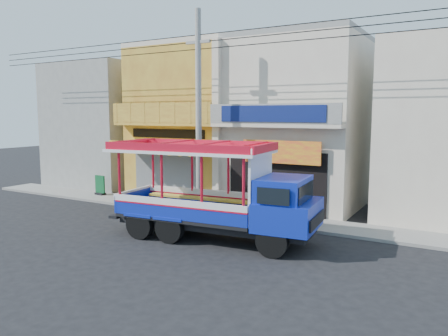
{
  "coord_description": "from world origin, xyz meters",
  "views": [
    {
      "loc": [
        9.54,
        -12.82,
        4.53
      ],
      "look_at": [
        0.74,
        2.5,
        2.34
      ],
      "focal_mm": 35.0,
      "sensor_mm": 36.0,
      "label": 1
    }
  ],
  "objects_px": {
    "utility_pole": "(201,102)",
    "potted_plant_a": "(274,207)",
    "potted_plant_b": "(265,204)",
    "green_sign": "(100,187)",
    "songthaew_truck": "(227,195)"
  },
  "relations": [
    {
      "from": "utility_pole",
      "to": "potted_plant_a",
      "type": "xyz_separation_m",
      "value": [
        3.12,
        0.82,
        -4.44
      ]
    },
    {
      "from": "utility_pole",
      "to": "potted_plant_b",
      "type": "height_order",
      "value": "utility_pole"
    },
    {
      "from": "green_sign",
      "to": "potted_plant_b",
      "type": "relative_size",
      "value": 1.03
    },
    {
      "from": "songthaew_truck",
      "to": "green_sign",
      "type": "distance_m",
      "value": 11.05
    },
    {
      "from": "songthaew_truck",
      "to": "potted_plant_a",
      "type": "distance_m",
      "value": 3.9
    },
    {
      "from": "utility_pole",
      "to": "songthaew_truck",
      "type": "bearing_deg",
      "value": -44.77
    },
    {
      "from": "utility_pole",
      "to": "green_sign",
      "type": "xyz_separation_m",
      "value": [
        -7.32,
        1.02,
        -4.47
      ]
    },
    {
      "from": "songthaew_truck",
      "to": "potted_plant_b",
      "type": "relative_size",
      "value": 7.49
    },
    {
      "from": "green_sign",
      "to": "potted_plant_a",
      "type": "relative_size",
      "value": 1.13
    },
    {
      "from": "potted_plant_a",
      "to": "potted_plant_b",
      "type": "xyz_separation_m",
      "value": [
        -0.46,
        0.12,
        0.05
      ]
    },
    {
      "from": "potted_plant_a",
      "to": "utility_pole",
      "type": "bearing_deg",
      "value": 144.53
    },
    {
      "from": "utility_pole",
      "to": "potted_plant_a",
      "type": "distance_m",
      "value": 5.49
    },
    {
      "from": "utility_pole",
      "to": "potted_plant_b",
      "type": "xyz_separation_m",
      "value": [
        2.66,
        0.95,
        -4.39
      ]
    },
    {
      "from": "potted_plant_a",
      "to": "green_sign",
      "type": "bearing_deg",
      "value": 128.72
    },
    {
      "from": "potted_plant_b",
      "to": "utility_pole",
      "type": "bearing_deg",
      "value": 45.95
    }
  ]
}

